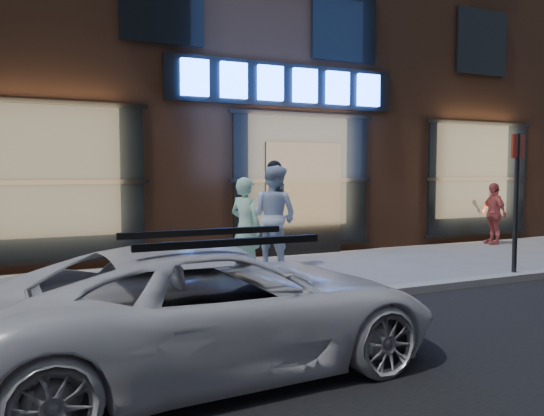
{
  "coord_description": "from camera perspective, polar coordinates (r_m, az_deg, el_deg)",
  "views": [
    {
      "loc": [
        -5.27,
        -6.2,
        1.8
      ],
      "look_at": [
        -1.78,
        1.6,
        1.2
      ],
      "focal_mm": 35.0,
      "sensor_mm": 36.0,
      "label": 1
    }
  ],
  "objects": [
    {
      "name": "storefront_building",
      "position": [
        15.5,
        -3.79,
        16.48
      ],
      "size": [
        30.2,
        8.28,
        10.3
      ],
      "color": "#54301E",
      "rests_on": "ground"
    },
    {
      "name": "white_suv",
      "position": [
        4.87,
        -6.05,
        -10.49
      ],
      "size": [
        4.29,
        2.18,
        1.16
      ],
      "primitive_type": "imported",
      "rotation": [
        0.0,
        0.0,
        1.63
      ],
      "color": "silver",
      "rests_on": "ground"
    },
    {
      "name": "man_cap",
      "position": [
        9.87,
        0.25,
        -0.91
      ],
      "size": [
        1.08,
        1.16,
        1.91
      ],
      "primitive_type": "imported",
      "rotation": [
        0.0,
        0.0,
        2.08
      ],
      "color": "white",
      "rests_on": "ground"
    },
    {
      "name": "sign_post",
      "position": [
        9.59,
        24.8,
        1.6
      ],
      "size": [
        0.38,
        0.14,
        2.41
      ],
      "rotation": [
        0.0,
        0.0,
        0.28
      ],
      "color": "#262628",
      "rests_on": "ground"
    },
    {
      "name": "ground",
      "position": [
        8.33,
        16.07,
        -8.62
      ],
      "size": [
        90.0,
        90.0,
        0.0
      ],
      "primitive_type": "plane",
      "color": "slate",
      "rests_on": "ground"
    },
    {
      "name": "curb",
      "position": [
        8.32,
        16.08,
        -8.21
      ],
      "size": [
        60.0,
        0.25,
        0.12
      ],
      "primitive_type": "cube",
      "color": "gray",
      "rests_on": "ground"
    },
    {
      "name": "passerby",
      "position": [
        14.12,
        22.71,
        -0.55
      ],
      "size": [
        0.54,
        0.94,
        1.51
      ],
      "primitive_type": "imported",
      "rotation": [
        0.0,
        0.0,
        -1.78
      ],
      "color": "#CF5955",
      "rests_on": "ground"
    },
    {
      "name": "man_bowtie",
      "position": [
        9.02,
        -2.85,
        -2.06
      ],
      "size": [
        0.65,
        0.74,
        1.69
      ],
      "primitive_type": "imported",
      "rotation": [
        0.0,
        0.0,
        2.07
      ],
      "color": "#C2FFDC",
      "rests_on": "ground"
    }
  ]
}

